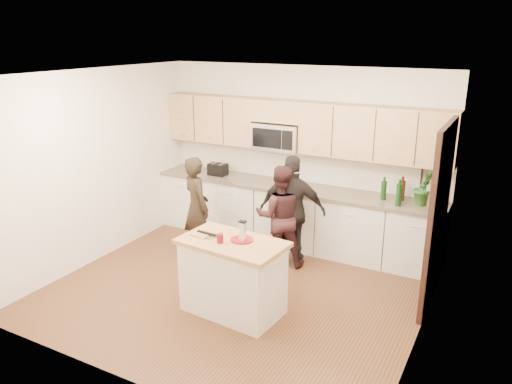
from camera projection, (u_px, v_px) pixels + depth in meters
The scene contains 21 objects.
floor at pixel (237, 290), 6.40m from camera, with size 4.50×4.50×0.00m, color brown.
room_shell at pixel (235, 159), 5.87m from camera, with size 4.52×4.02×2.71m.
back_cabinetry at pixel (292, 215), 7.68m from camera, with size 4.50×0.66×0.94m.
upper_cabinetry at pixel (300, 125), 7.37m from camera, with size 4.50×0.33×0.75m.
microwave at pixel (278, 136), 7.55m from camera, with size 0.76×0.41×0.40m.
doorway at pixel (440, 212), 5.80m from camera, with size 0.06×1.25×2.20m.
framed_picture at pixel (432, 176), 6.80m from camera, with size 0.30×0.03×0.38m.
dish_towel at pixel (232, 189), 7.85m from camera, with size 0.34×0.60×0.48m.
island at pixel (233, 276), 5.77m from camera, with size 1.26×0.80×0.90m.
red_plate at pixel (242, 240), 5.65m from camera, with size 0.26×0.26×0.02m, color maroon.
box_grater at pixel (243, 231), 5.56m from camera, with size 0.08×0.06×0.24m.
drink_glass at pixel (220, 238), 5.58m from camera, with size 0.08×0.08×0.10m, color maroon.
cutting_board at pixel (202, 234), 5.80m from camera, with size 0.22×0.20×0.02m, color #AB7E47.
tongs at pixel (207, 233), 5.78m from camera, with size 0.28×0.03×0.02m, color black.
knife at pixel (206, 237), 5.70m from camera, with size 0.19×0.02×0.01m, color silver.
toaster at pixel (218, 169), 8.08m from camera, with size 0.29×0.20×0.19m.
bottle_cluster at pixel (410, 191), 6.71m from camera, with size 0.73×0.33×0.41m.
orchid at pixel (424, 188), 6.63m from camera, with size 0.26×0.21×0.48m, color #35712D.
woman_left at pixel (197, 207), 7.21m from camera, with size 0.54×0.36×1.49m, color black.
woman_center at pixel (280, 216), 6.90m from camera, with size 0.71×0.55×1.45m, color #31181A.
woman_right at pixel (292, 211), 6.92m from camera, with size 0.92×0.38×1.58m, color black.
Camera 1 is at (2.92, -4.92, 3.14)m, focal length 35.00 mm.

